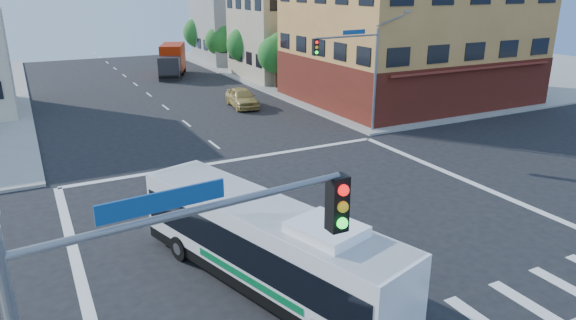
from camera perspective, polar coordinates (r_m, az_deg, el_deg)
ground at (r=22.06m, az=3.27°, el=-7.07°), size 120.00×120.00×0.00m
sidewalk_ne at (r=69.60m, az=13.70°, el=10.36°), size 50.00×50.00×0.15m
corner_building_ne at (r=46.78m, az=13.34°, el=13.71°), size 18.10×15.44×14.00m
building_east_near at (r=58.04m, az=0.69°, el=13.71°), size 12.06×10.06×9.00m
building_east_far at (r=70.62m, az=-4.84°, el=14.95°), size 12.06×10.06×10.00m
signal_mast_ne at (r=34.04m, az=7.60°, el=10.79°), size 7.91×1.13×8.07m
street_tree_a at (r=50.47m, az=-1.20°, el=11.90°), size 3.60×3.60×5.53m
street_tree_b at (r=57.69m, az=-4.81°, el=12.86°), size 3.80×3.80×5.79m
street_tree_c at (r=65.14m, az=-7.61°, el=13.18°), size 3.40×3.40×5.29m
street_tree_d at (r=72.65m, az=-9.87°, el=13.96°), size 4.00×4.00×6.03m
transit_bus at (r=17.10m, az=-2.64°, el=-9.28°), size 5.36×11.05×3.21m
box_truck at (r=59.72m, az=-12.73°, el=10.66°), size 4.87×7.91×3.44m
parked_car at (r=43.21m, az=-5.15°, el=6.93°), size 2.36×4.89×1.61m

